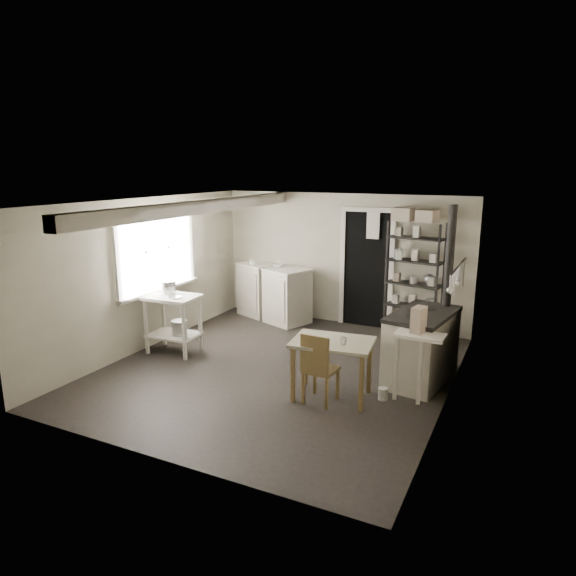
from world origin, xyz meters
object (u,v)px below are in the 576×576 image
at_px(prep_table, 174,327).
at_px(stove, 421,349).
at_px(chair, 321,363).
at_px(shelf_rack, 414,280).
at_px(stockpot, 168,289).
at_px(work_table, 332,368).
at_px(flour_sack, 417,328).
at_px(base_cabinets, 273,294).

bearing_deg(prep_table, stove, 8.75).
bearing_deg(chair, prep_table, 171.56).
distance_m(shelf_rack, stove, 1.96).
bearing_deg(shelf_rack, stockpot, -135.32).
xyz_separation_m(work_table, flour_sack, (0.49, 2.48, -0.14)).
bearing_deg(stockpot, chair, -13.76).
distance_m(work_table, chair, 0.21).
bearing_deg(stove, chair, -121.13).
distance_m(shelf_rack, flour_sack, 0.79).
xyz_separation_m(shelf_rack, stove, (0.52, -1.82, -0.51)).
bearing_deg(chair, stove, 54.38).
height_order(prep_table, base_cabinets, base_cabinets).
relative_size(base_cabinets, chair, 1.73).
height_order(prep_table, stockpot, stockpot).
relative_size(base_cabinets, shelf_rack, 0.79).
height_order(prep_table, shelf_rack, shelf_rack).
xyz_separation_m(stockpot, shelf_rack, (3.21, 2.27, 0.01)).
bearing_deg(flour_sack, stockpot, -149.65).
distance_m(work_table, flour_sack, 2.53).
height_order(prep_table, chair, chair).
height_order(base_cabinets, flour_sack, base_cabinets).
relative_size(prep_table, base_cabinets, 0.59).
xyz_separation_m(prep_table, work_table, (2.71, -0.42, -0.02)).
xyz_separation_m(base_cabinets, chair, (2.11, -2.82, 0.02)).
bearing_deg(work_table, shelf_rack, 83.04).
bearing_deg(shelf_rack, stove, -64.57).
xyz_separation_m(stockpot, work_table, (2.87, -0.52, -0.56)).
distance_m(stockpot, flour_sack, 3.95).
bearing_deg(stove, work_table, -123.14).
xyz_separation_m(chair, flour_sack, (0.57, 2.65, -0.24)).
xyz_separation_m(stockpot, flour_sack, (3.36, 1.97, -0.70)).
bearing_deg(chair, shelf_rack, 86.00).
relative_size(stockpot, stove, 0.22).
distance_m(stove, chair, 1.47).
height_order(prep_table, work_table, prep_table).
relative_size(base_cabinets, flour_sack, 3.10).
bearing_deg(stove, flour_sack, 112.30).
distance_m(chair, flour_sack, 2.72).
relative_size(prep_table, flour_sack, 1.82).
xyz_separation_m(base_cabinets, work_table, (2.18, -2.66, -0.08)).
bearing_deg(stove, base_cabinets, 159.50).
distance_m(prep_table, work_table, 2.74).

